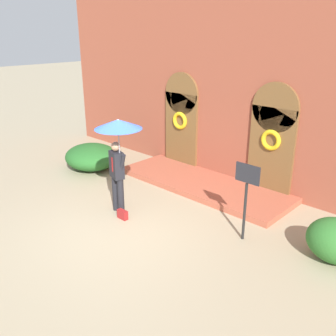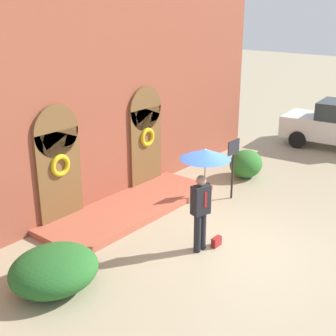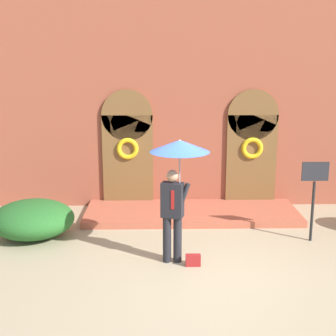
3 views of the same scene
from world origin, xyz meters
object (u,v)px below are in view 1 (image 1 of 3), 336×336
person_with_umbrella (118,138)px  sign_post (246,190)px  shrub_left (92,157)px  handbag (123,214)px

person_with_umbrella → sign_post: person_with_umbrella is taller
sign_post → shrub_left: (-5.97, 0.35, -0.76)m
shrub_left → person_with_umbrella: bearing=-23.6°
sign_post → shrub_left: sign_post is taller
sign_post → shrub_left: size_ratio=0.96×
person_with_umbrella → handbag: size_ratio=8.44×
person_with_umbrella → handbag: 1.84m
handbag → shrub_left: bearing=155.5°
person_with_umbrella → shrub_left: (-3.09, 1.35, -1.51)m
sign_post → person_with_umbrella: bearing=-160.8°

